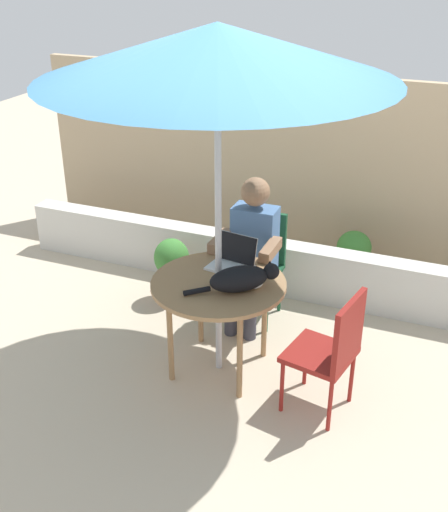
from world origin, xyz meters
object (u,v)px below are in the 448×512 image
person_seated (252,246)px  potted_plant_by_chair (172,268)px  potted_plant_near_fence (353,256)px  chair_occupied (258,257)px  laptop (233,258)px  cat (243,279)px  chair_empty (333,347)px  patio_table (219,290)px  patio_umbrella (217,52)px

person_seated → potted_plant_by_chair: size_ratio=2.16×
potted_plant_near_fence → potted_plant_by_chair: size_ratio=0.89×
chair_occupied → potted_plant_by_chair: (-0.74, -0.07, -0.21)m
person_seated → potted_plant_near_fence: person_seated is taller
person_seated → laptop: person_seated is taller
person_seated → cat: size_ratio=2.21×
chair_occupied → laptop: 0.62m
chair_empty → potted_plant_by_chair: (-1.59, 0.93, -0.21)m
potted_plant_near_fence → chair_occupied: bearing=-128.3°
chair_empty → laptop: 0.98m
patio_table → potted_plant_by_chair: size_ratio=1.65×
chair_occupied → chair_empty: same height
potted_plant_near_fence → potted_plant_by_chair: potted_plant_by_chair is taller
chair_occupied → cat: bearing=-77.7°
cat → chair_occupied: bearing=102.3°
chair_occupied → laptop: size_ratio=2.63×
patio_umbrella → chair_empty: (0.85, -0.17, -1.71)m
cat → potted_plant_near_fence: cat is taller
patio_umbrella → potted_plant_by_chair: bearing=134.4°
person_seated → potted_plant_by_chair: person_seated is taller
patio_table → laptop: laptop is taller
chair_empty → patio_umbrella: bearing=168.7°
cat → laptop: bearing=121.2°
patio_table → cat: bearing=-11.3°
chair_empty → potted_plant_near_fence: 1.82m
potted_plant_by_chair → person_seated: bearing=-6.8°
chair_empty → person_seated: (-0.85, 0.84, 0.17)m
patio_umbrella → person_seated: (0.00, 0.67, -1.54)m
cat → potted_plant_by_chair: (-0.93, 0.79, -0.50)m
patio_table → chair_occupied: (0.00, 0.82, -0.14)m
laptop → potted_plant_near_fence: laptop is taller
patio_table → potted_plant_near_fence: (0.63, 1.62, -0.38)m
chair_occupied → person_seated: person_seated is taller
patio_table → chair_empty: size_ratio=1.06×
chair_occupied → patio_umbrella: bearing=-90.0°
chair_empty → person_seated: size_ratio=0.72×
patio_umbrella → chair_empty: patio_umbrella is taller
patio_umbrella → chair_empty: bearing=-11.3°
patio_umbrella → potted_plant_near_fence: (0.63, 1.62, -1.96)m
potted_plant_by_chair → chair_occupied: bearing=5.2°
person_seated → laptop: bearing=-89.2°
laptop → potted_plant_near_fence: bearing=65.4°
chair_occupied → cat: 0.93m
patio_umbrella → cat: size_ratio=4.35×
laptop → potted_plant_by_chair: laptop is taller
laptop → potted_plant_by_chair: bearing=146.5°
patio_umbrella → cat: 1.44m
chair_empty → patio_table: bearing=168.7°
person_seated → potted_plant_by_chair: (-0.74, 0.09, -0.38)m
patio_umbrella → cat: bearing=-11.3°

